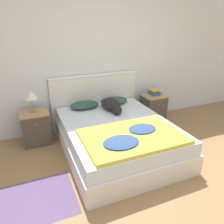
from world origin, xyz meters
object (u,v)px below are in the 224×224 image
object	(u,v)px
dog	(112,105)
table_lamp	(31,95)
bed	(117,137)
nightstand_left	(36,127)
nightstand_right	(153,108)
pillow_left	(84,105)
book_stack	(154,92)
pillow_right	(114,101)

from	to	relation	value
dog	table_lamp	xyz separation A→B (m)	(-1.26, 0.25, 0.26)
bed	nightstand_left	bearing A→B (deg)	146.78
nightstand_right	dog	world-z (taller)	dog
nightstand_left	nightstand_right	xyz separation A→B (m)	(2.26, 0.00, 0.00)
pillow_left	book_stack	world-z (taller)	book_stack
dog	book_stack	bearing A→B (deg)	13.48
pillow_left	table_lamp	bearing A→B (deg)	-179.72
dog	nightstand_right	bearing A→B (deg)	12.35
nightstand_left	table_lamp	world-z (taller)	table_lamp
bed	pillow_left	distance (m)	0.88
bed	nightstand_right	world-z (taller)	nightstand_right
nightstand_left	table_lamp	size ratio (longest dim) A/B	1.55
bed	pillow_left	bearing A→B (deg)	110.08
bed	book_stack	world-z (taller)	book_stack
bed	nightstand_right	xyz separation A→B (m)	(1.13, 0.74, 0.04)
nightstand_right	pillow_right	size ratio (longest dim) A/B	1.08
nightstand_right	table_lamp	size ratio (longest dim) A/B	1.55
dog	book_stack	world-z (taller)	book_stack
nightstand_right	dog	xyz separation A→B (m)	(-1.00, -0.22, 0.29)
bed	dog	size ratio (longest dim) A/B	2.88
dog	table_lamp	bearing A→B (deg)	168.94
book_stack	table_lamp	xyz separation A→B (m)	(-2.27, 0.01, 0.22)
pillow_right	dog	distance (m)	0.29
nightstand_right	book_stack	bearing A→B (deg)	80.93
nightstand_left	book_stack	xyz separation A→B (m)	(2.27, 0.02, 0.33)
bed	nightstand_right	distance (m)	1.35
pillow_left	table_lamp	size ratio (longest dim) A/B	1.43
bed	table_lamp	size ratio (longest dim) A/B	5.52
pillow_right	book_stack	bearing A→B (deg)	-0.68
nightstand_left	pillow_right	distance (m)	1.44
bed	pillow_left	xyz separation A→B (m)	(-0.28, 0.77, 0.30)
pillow_right	dog	bearing A→B (deg)	-121.17
book_stack	pillow_right	bearing A→B (deg)	179.32
nightstand_right	table_lamp	xyz separation A→B (m)	(-2.26, 0.03, 0.55)
bed	nightstand_left	size ratio (longest dim) A/B	3.56
pillow_right	table_lamp	xyz separation A→B (m)	(-1.41, -0.00, 0.29)
pillow_left	pillow_right	bearing A→B (deg)	0.00
bed	table_lamp	world-z (taller)	table_lamp
nightstand_left	nightstand_right	distance (m)	2.26
nightstand_left	bed	bearing A→B (deg)	-33.22
nightstand_right	pillow_right	distance (m)	0.89
bed	dog	distance (m)	0.63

